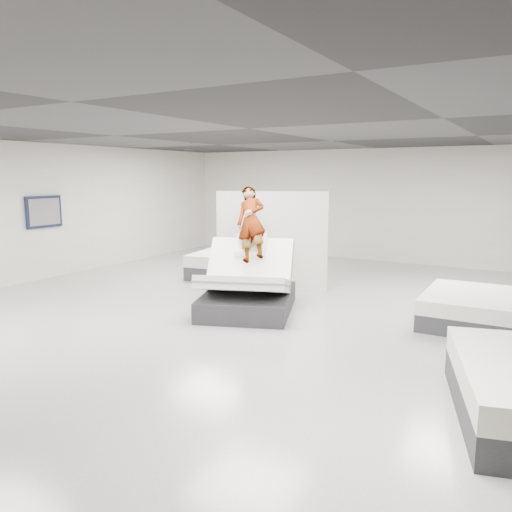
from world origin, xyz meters
name	(u,v)px	position (x,y,z in m)	size (l,w,h in m)	color
room	(249,227)	(0.00, 0.00, 1.60)	(14.00, 14.04, 3.20)	#ADA9A3
hero_bed	(248,289)	(-0.29, 0.43, 0.41)	(2.17, 2.46, 1.38)	#333438
person	(251,239)	(-0.41, 0.75, 1.28)	(0.56, 0.37, 1.54)	slate
remote	(260,251)	(-0.08, 0.50, 1.12)	(0.05, 0.14, 0.03)	black
divider_panel	(272,242)	(-0.70, 2.09, 1.06)	(2.33, 0.11, 2.12)	silver
flat_bed_right_far	(470,308)	(3.31, 1.67, 0.26)	(1.44, 1.91, 0.52)	#333438
flat_bed_left_far	(240,266)	(-2.01, 2.89, 0.30)	(2.39, 1.93, 0.60)	#333438
wall_poster	(44,212)	(-5.93, 0.50, 1.60)	(0.06, 0.95, 0.75)	black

